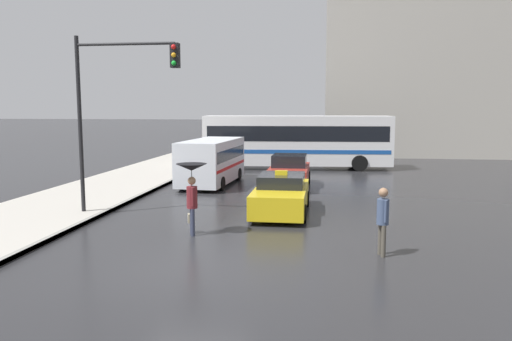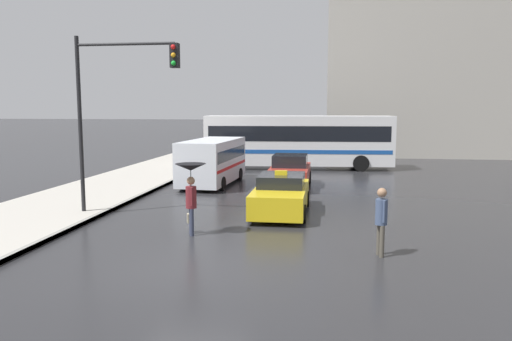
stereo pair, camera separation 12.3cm
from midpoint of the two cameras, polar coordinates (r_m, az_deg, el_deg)
ground_plane at (r=12.00m, az=-7.12°, el=-11.08°), size 300.00×300.00×0.00m
taxi at (r=17.85m, az=3.08°, el=-2.82°), size 1.91×4.41×1.54m
sedan_red at (r=23.77m, az=4.05°, el=-0.21°), size 1.91×4.29×1.53m
ambulance_van at (r=24.58m, az=-4.84°, el=1.25°), size 2.36×5.63×2.20m
city_bus at (r=31.06m, az=4.96°, el=3.57°), size 11.57×3.31×3.26m
pedestrian_with_umbrella at (r=14.71m, az=-7.23°, el=-1.20°), size 0.90×0.90×2.13m
pedestrian_man at (r=13.02m, az=14.39°, el=-5.05°), size 0.37×0.46×1.76m
traffic_light at (r=17.68m, az=-15.44°, el=8.58°), size 3.64×0.38×6.16m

